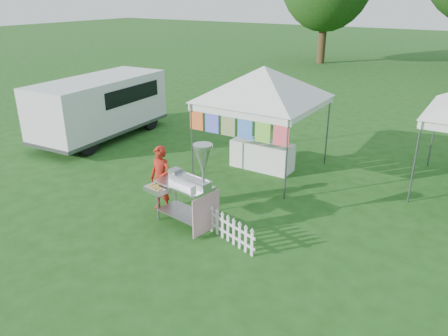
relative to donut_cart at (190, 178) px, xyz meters
The scene contains 7 objects.
ground 1.25m from the donut_cart, 134.26° to the left, with size 120.00×120.00×0.00m, color #1C4714.
canopy_main 4.22m from the donut_cart, 94.41° to the left, with size 4.24×4.24×3.45m.
donut_cart is the anchor object (origin of this frame).
vendor 1.19m from the donut_cart, 164.38° to the left, with size 0.58×0.38×1.59m, color maroon.
cargo_van 7.44m from the donut_cart, 150.92° to the left, with size 2.36×5.18×2.10m.
picket_fence 1.40m from the donut_cart, ahead, with size 1.38×0.46×0.56m.
display_table 4.01m from the donut_cart, 94.72° to the left, with size 1.80×0.70×0.81m, color white.
Camera 1 is at (5.45, -7.06, 4.85)m, focal length 35.00 mm.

